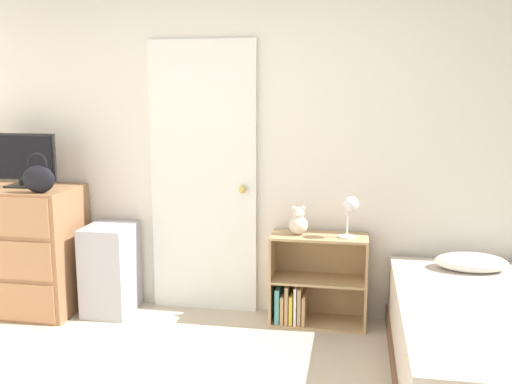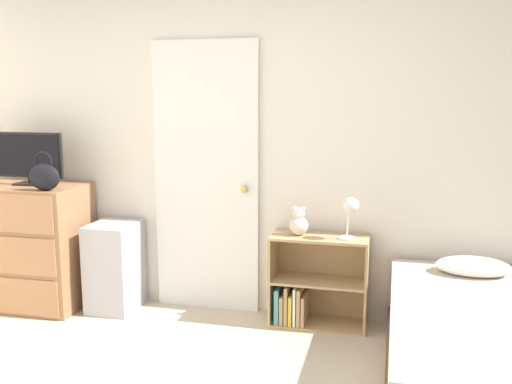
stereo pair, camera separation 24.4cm
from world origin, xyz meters
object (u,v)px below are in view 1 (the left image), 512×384
at_px(handbag, 39,178).
at_px(bookshelf, 311,286).
at_px(storage_bin, 111,269).
at_px(desk_lamp, 350,208).
at_px(dresser, 24,249).
at_px(tv, 19,159).
at_px(teddy_bear, 298,222).
at_px(bed, 490,347).

bearing_deg(handbag, bookshelf, 9.51).
distance_m(handbag, storage_bin, 0.86).
xyz_separation_m(bookshelf, desk_lamp, (0.26, -0.05, 0.59)).
bearing_deg(dresser, tv, 90.45).
height_order(tv, teddy_bear, tv).
xyz_separation_m(storage_bin, teddy_bear, (1.41, 0.06, 0.41)).
distance_m(storage_bin, bed, 2.67).
relative_size(handbag, teddy_bear, 1.38).
distance_m(teddy_bear, desk_lamp, 0.38).
bearing_deg(bed, bookshelf, 144.23).
xyz_separation_m(teddy_bear, desk_lamp, (0.36, -0.04, 0.12)).
relative_size(dresser, bookshelf, 1.39).
xyz_separation_m(handbag, desk_lamp, (2.16, 0.27, -0.19)).
relative_size(bookshelf, bed, 0.37).
xyz_separation_m(storage_bin, bookshelf, (1.51, 0.06, -0.06)).
height_order(bookshelf, desk_lamp, desk_lamp).
distance_m(storage_bin, desk_lamp, 1.85).
bearing_deg(desk_lamp, dresser, -178.05).
height_order(tv, handbag, tv).
bearing_deg(teddy_bear, desk_lamp, -6.82).
bearing_deg(dresser, bookshelf, 3.52).
relative_size(bookshelf, desk_lamp, 2.31).
bearing_deg(bookshelf, storage_bin, -177.58).
bearing_deg(desk_lamp, storage_bin, -179.57).
relative_size(handbag, storage_bin, 0.42).
height_order(tv, desk_lamp, tv).
bearing_deg(tv, bookshelf, 2.75).
relative_size(tv, handbag, 2.04).
bearing_deg(handbag, tv, 142.12).
relative_size(teddy_bear, bed, 0.11).
relative_size(dresser, desk_lamp, 3.22).
relative_size(dresser, handbag, 3.36).
distance_m(storage_bin, bookshelf, 1.51).
distance_m(dresser, bookshelf, 2.19).
relative_size(desk_lamp, bed, 0.16).
height_order(dresser, desk_lamp, same).
relative_size(handbag, desk_lamp, 0.96).
height_order(teddy_bear, bed, teddy_bear).
bearing_deg(storage_bin, handbag, -146.82).
bearing_deg(handbag, teddy_bear, 9.79).
bearing_deg(teddy_bear, tv, -177.32).
xyz_separation_m(storage_bin, bed, (2.58, -0.70, -0.09)).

